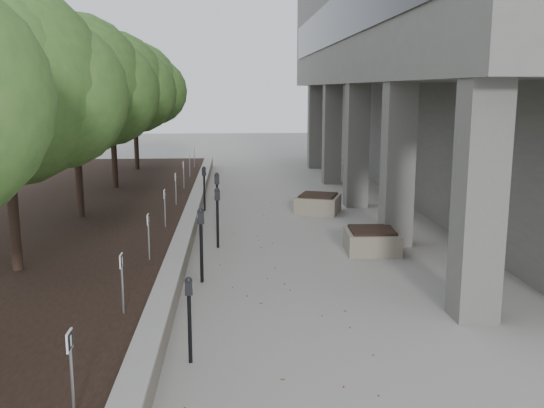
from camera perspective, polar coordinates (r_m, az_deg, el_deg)
name	(u,v)px	position (r m, az deg, el deg)	size (l,w,h in m)	color
ground	(277,347)	(9.40, 0.46, -13.27)	(90.00, 90.00, 0.00)	gray
retaining_wall	(193,213)	(17.96, -7.44, -0.82)	(0.39, 26.00, 0.50)	gray
planting_bed	(66,216)	(18.58, -18.82, -1.08)	(7.00, 26.00, 0.40)	black
crabapple_tree_2	(7,128)	(12.31, -23.66, 6.57)	(4.60, 4.00, 5.44)	#345D23
crabapple_tree_3	(75,116)	(17.09, -17.99, 7.87)	(4.60, 4.00, 5.44)	#345D23
crabapple_tree_4	(112,110)	(21.97, -14.80, 8.57)	(4.60, 4.00, 5.44)	#345D23
crabapple_tree_5	(135,106)	(26.90, -12.77, 8.99)	(4.60, 4.00, 5.44)	#345D23
parking_sign_1	(72,374)	(6.96, -18.30, -14.90)	(0.04, 0.22, 0.96)	black
parking_sign_2	(122,284)	(9.68, -13.88, -7.30)	(0.04, 0.22, 0.96)	black
parking_sign_3	(149,237)	(12.53, -11.50, -3.07)	(0.04, 0.22, 0.96)	black
parking_sign_4	(165,208)	(15.44, -10.03, -0.42)	(0.04, 0.22, 0.96)	black
parking_sign_5	(176,189)	(18.38, -9.02, 1.39)	(0.04, 0.22, 0.96)	black
parking_sign_6	(184,175)	(21.34, -8.29, 2.70)	(0.04, 0.22, 0.96)	black
parking_sign_7	(190,165)	(24.30, -7.74, 3.69)	(0.04, 0.22, 0.96)	black
parking_sign_8	(194,156)	(27.27, -7.31, 4.47)	(0.04, 0.22, 0.96)	black
parking_meter_1	(190,320)	(8.74, -7.75, -10.75)	(0.13, 0.09, 1.27)	black
parking_meter_2	(201,245)	(12.18, -6.65, -3.88)	(0.15, 0.11, 1.53)	black
parking_meter_3	(218,218)	(14.79, -5.14, -1.30)	(0.15, 0.11, 1.50)	black
parking_meter_4	(217,201)	(16.84, -5.17, 0.32)	(0.16, 0.11, 1.58)	black
parking_meter_5	(204,189)	(19.34, -6.38, 1.44)	(0.14, 0.10, 1.43)	black
planter_front	(372,240)	(14.63, 9.35, -3.39)	(1.22, 1.22, 0.57)	gray
planter_back	(318,203)	(19.08, 4.35, 0.06)	(1.27, 1.27, 0.59)	gray
berry_scatter	(257,256)	(14.10, -1.42, -4.95)	(3.30, 14.10, 0.02)	maroon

